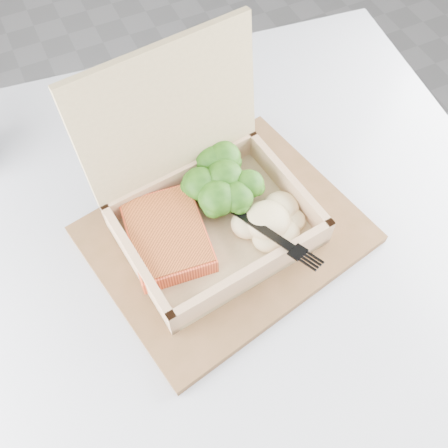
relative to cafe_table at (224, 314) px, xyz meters
name	(u,v)px	position (x,y,z in m)	size (l,w,h in m)	color
floor	(223,355)	(0.04, 0.09, -0.55)	(4.00, 4.00, 0.00)	gray
cafe_table	(224,314)	(0.00, 0.00, 0.00)	(0.91, 0.91, 0.74)	black
serving_tray	(225,235)	(0.02, 0.03, 0.20)	(0.33, 0.26, 0.01)	brown
takeout_container	(201,191)	(0.00, 0.07, 0.26)	(0.25, 0.23, 0.22)	tan
salmon_fillet	(167,236)	(-0.06, 0.04, 0.23)	(0.09, 0.12, 0.03)	#E85C2D
broccoli_pile	(224,182)	(0.04, 0.08, 0.23)	(0.11, 0.11, 0.04)	#37751A
mashed_potatoes	(268,220)	(0.06, 0.01, 0.23)	(0.09, 0.08, 0.03)	#CCBF84
plastic_fork	(251,220)	(0.04, 0.01, 0.24)	(0.06, 0.14, 0.03)	black
receipt	(191,144)	(0.04, 0.19, 0.19)	(0.08, 0.15, 0.00)	white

